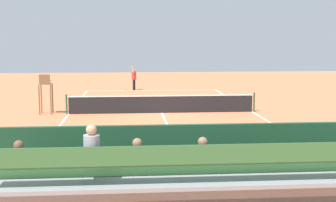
{
  "coord_description": "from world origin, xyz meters",
  "views": [
    {
      "loc": [
        1.74,
        24.75,
        4.05
      ],
      "look_at": [
        0.0,
        4.0,
        1.2
      ],
      "focal_mm": 49.46,
      "sensor_mm": 36.0,
      "label": 1
    }
  ],
  "objects_px": {
    "tennis_net": "(162,104)",
    "tennis_ball_near": "(115,92)",
    "equipment_bag": "(222,189)",
    "bleacher_stand": "(208,186)",
    "courtside_bench": "(292,172)",
    "tennis_racket": "(129,90)",
    "tennis_player": "(134,77)",
    "umpire_chair": "(45,90)",
    "tennis_ball_far": "(159,92)"
  },
  "relations": [
    {
      "from": "tennis_net",
      "to": "courtside_bench",
      "type": "relative_size",
      "value": 5.72
    },
    {
      "from": "umpire_chair",
      "to": "tennis_ball_far",
      "type": "relative_size",
      "value": 32.42
    },
    {
      "from": "equipment_bag",
      "to": "umpire_chair",
      "type": "bearing_deg",
      "value": -63.29
    },
    {
      "from": "tennis_racket",
      "to": "tennis_ball_far",
      "type": "bearing_deg",
      "value": 145.21
    },
    {
      "from": "tennis_net",
      "to": "tennis_ball_near",
      "type": "bearing_deg",
      "value": -74.34
    },
    {
      "from": "bleacher_stand",
      "to": "umpire_chair",
      "type": "xyz_separation_m",
      "value": [
        6.1,
        -15.49,
        0.39
      ]
    },
    {
      "from": "courtside_bench",
      "to": "tennis_ball_near",
      "type": "relative_size",
      "value": 27.27
    },
    {
      "from": "bleacher_stand",
      "to": "courtside_bench",
      "type": "bearing_deg",
      "value": -141.3
    },
    {
      "from": "courtside_bench",
      "to": "tennis_net",
      "type": "bearing_deg",
      "value": -79.38
    },
    {
      "from": "tennis_ball_near",
      "to": "tennis_racket",
      "type": "bearing_deg",
      "value": -133.73
    },
    {
      "from": "tennis_ball_near",
      "to": "equipment_bag",
      "type": "bearing_deg",
      "value": 98.31
    },
    {
      "from": "umpire_chair",
      "to": "courtside_bench",
      "type": "height_order",
      "value": "umpire_chair"
    },
    {
      "from": "tennis_ball_far",
      "to": "equipment_bag",
      "type": "bearing_deg",
      "value": 90.32
    },
    {
      "from": "equipment_bag",
      "to": "tennis_ball_far",
      "type": "xyz_separation_m",
      "value": [
        0.13,
        -22.91,
        -0.15
      ]
    },
    {
      "from": "equipment_bag",
      "to": "tennis_ball_near",
      "type": "height_order",
      "value": "equipment_bag"
    },
    {
      "from": "tennis_net",
      "to": "courtside_bench",
      "type": "xyz_separation_m",
      "value": [
        -2.49,
        13.27,
        0.06
      ]
    },
    {
      "from": "tennis_player",
      "to": "umpire_chair",
      "type": "bearing_deg",
      "value": 66.59
    },
    {
      "from": "tennis_ball_near",
      "to": "tennis_ball_far",
      "type": "distance_m",
      "value": 3.33
    },
    {
      "from": "bleacher_stand",
      "to": "tennis_ball_near",
      "type": "xyz_separation_m",
      "value": [
        2.71,
        -25.35,
        -0.89
      ]
    },
    {
      "from": "courtside_bench",
      "to": "umpire_chair",
      "type": "bearing_deg",
      "value": -57.08
    },
    {
      "from": "tennis_net",
      "to": "tennis_player",
      "type": "distance_m",
      "value": 11.36
    },
    {
      "from": "umpire_chair",
      "to": "tennis_ball_near",
      "type": "height_order",
      "value": "umpire_chair"
    },
    {
      "from": "courtside_bench",
      "to": "tennis_racket",
      "type": "bearing_deg",
      "value": -80.08
    },
    {
      "from": "bleacher_stand",
      "to": "umpire_chair",
      "type": "height_order",
      "value": "bleacher_stand"
    },
    {
      "from": "tennis_racket",
      "to": "tennis_ball_near",
      "type": "xyz_separation_m",
      "value": [
        1.03,
        1.08,
        0.02
      ]
    },
    {
      "from": "tennis_net",
      "to": "tennis_racket",
      "type": "bearing_deg",
      "value": -80.91
    },
    {
      "from": "umpire_chair",
      "to": "tennis_ball_near",
      "type": "relative_size",
      "value": 32.42
    },
    {
      "from": "bleacher_stand",
      "to": "tennis_player",
      "type": "bearing_deg",
      "value": -87.23
    },
    {
      "from": "tennis_player",
      "to": "tennis_net",
      "type": "bearing_deg",
      "value": 97.01
    },
    {
      "from": "tennis_player",
      "to": "tennis_racket",
      "type": "xyz_separation_m",
      "value": [
        0.39,
        0.18,
        -1.0
      ]
    },
    {
      "from": "tennis_net",
      "to": "courtside_bench",
      "type": "bearing_deg",
      "value": 100.62
    },
    {
      "from": "bleacher_stand",
      "to": "tennis_ball_near",
      "type": "relative_size",
      "value": 137.27
    },
    {
      "from": "courtside_bench",
      "to": "equipment_bag",
      "type": "distance_m",
      "value": 1.91
    },
    {
      "from": "tennis_ball_far",
      "to": "courtside_bench",
      "type": "bearing_deg",
      "value": 95.01
    },
    {
      "from": "tennis_net",
      "to": "umpire_chair",
      "type": "height_order",
      "value": "umpire_chair"
    },
    {
      "from": "umpire_chair",
      "to": "tennis_racket",
      "type": "height_order",
      "value": "umpire_chair"
    },
    {
      "from": "bleacher_stand",
      "to": "tennis_racket",
      "type": "height_order",
      "value": "bleacher_stand"
    },
    {
      "from": "equipment_bag",
      "to": "tennis_ball_far",
      "type": "bearing_deg",
      "value": -89.68
    },
    {
      "from": "bleacher_stand",
      "to": "tennis_net",
      "type": "bearing_deg",
      "value": -90.36
    },
    {
      "from": "umpire_chair",
      "to": "tennis_racket",
      "type": "relative_size",
      "value": 3.67
    },
    {
      "from": "courtside_bench",
      "to": "equipment_bag",
      "type": "height_order",
      "value": "courtside_bench"
    },
    {
      "from": "tennis_racket",
      "to": "tennis_ball_far",
      "type": "xyz_separation_m",
      "value": [
        -2.26,
        1.57,
        0.02
      ]
    },
    {
      "from": "bleacher_stand",
      "to": "tennis_ball_near",
      "type": "distance_m",
      "value": 25.51
    },
    {
      "from": "tennis_net",
      "to": "equipment_bag",
      "type": "distance_m",
      "value": 13.42
    },
    {
      "from": "equipment_bag",
      "to": "tennis_racket",
      "type": "xyz_separation_m",
      "value": [
        2.39,
        -24.48,
        -0.16
      ]
    },
    {
      "from": "tennis_player",
      "to": "bleacher_stand",
      "type": "bearing_deg",
      "value": 92.77
    },
    {
      "from": "umpire_chair",
      "to": "tennis_player",
      "type": "distance_m",
      "value": 12.12
    },
    {
      "from": "umpire_chair",
      "to": "courtside_bench",
      "type": "bearing_deg",
      "value": 122.92
    },
    {
      "from": "tennis_net",
      "to": "tennis_ball_far",
      "type": "height_order",
      "value": "tennis_net"
    },
    {
      "from": "equipment_bag",
      "to": "tennis_ball_near",
      "type": "bearing_deg",
      "value": -81.69
    }
  ]
}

